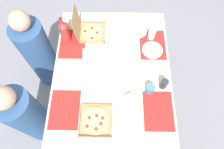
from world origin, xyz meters
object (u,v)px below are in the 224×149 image
(cup_spare, at_px, (152,34))
(cup_clear_right, at_px, (65,28))
(pizza_box_edge_far, at_px, (89,30))
(cup_dark, at_px, (150,89))
(condiment_bowl, at_px, (130,99))
(diner_right_seat, at_px, (40,54))
(plate_near_right, at_px, (137,31))
(pizza_box_corner_left, at_px, (96,121))
(soda_bottle, at_px, (65,31))
(plate_far_left, at_px, (152,50))
(diner_left_seat, at_px, (29,116))
(cup_clear_left, at_px, (164,84))

(cup_spare, distance_m, cup_clear_right, 0.90)
(cup_spare, bearing_deg, cup_clear_right, 85.81)
(pizza_box_edge_far, relative_size, cup_dark, 3.25)
(condiment_bowl, distance_m, diner_right_seat, 1.17)
(plate_near_right, relative_size, cup_spare, 1.92)
(plate_near_right, xyz_separation_m, condiment_bowl, (-0.77, 0.10, 0.02))
(pizza_box_corner_left, height_order, plate_near_right, pizza_box_corner_left)
(cup_dark, bearing_deg, cup_clear_right, 51.69)
(pizza_box_edge_far, height_order, soda_bottle, soda_bottle)
(pizza_box_edge_far, distance_m, pizza_box_corner_left, 0.94)
(cup_spare, xyz_separation_m, diner_right_seat, (-0.09, 1.22, -0.27))
(cup_dark, bearing_deg, diner_right_seat, 66.41)
(plate_far_left, height_order, cup_dark, cup_dark)
(pizza_box_corner_left, height_order, condiment_bowl, condiment_bowl)
(pizza_box_edge_far, bearing_deg, plate_far_left, -107.86)
(pizza_box_edge_far, xyz_separation_m, cup_dark, (-0.64, -0.59, -0.00))
(pizza_box_edge_far, distance_m, cup_clear_right, 0.25)
(cup_clear_right, bearing_deg, diner_left_seat, 159.28)
(plate_near_right, relative_size, soda_bottle, 0.63)
(condiment_bowl, bearing_deg, plate_near_right, -7.55)
(cup_clear_left, bearing_deg, soda_bottle, 61.49)
(plate_far_left, distance_m, cup_spare, 0.17)
(soda_bottle, height_order, condiment_bowl, soda_bottle)
(plate_near_right, xyz_separation_m, cup_spare, (-0.08, -0.14, 0.05))
(pizza_box_corner_left, height_order, diner_left_seat, diner_left_seat)
(cup_clear_right, height_order, cup_dark, same)
(cup_clear_right, bearing_deg, diner_right_seat, 115.89)
(cup_clear_left, xyz_separation_m, diner_left_seat, (-0.24, 1.29, -0.30))
(plate_far_left, relative_size, condiment_bowl, 2.26)
(cup_clear_right, xyz_separation_m, condiment_bowl, (-0.76, -0.66, -0.02))
(soda_bottle, height_order, diner_left_seat, diner_left_seat)
(diner_right_seat, bearing_deg, plate_near_right, -81.03)
(pizza_box_edge_far, bearing_deg, cup_dark, -137.52)
(cup_clear_left, height_order, cup_dark, cup_clear_left)
(cup_dark, relative_size, diner_right_seat, 0.08)
(pizza_box_edge_far, xyz_separation_m, diner_right_seat, (-0.14, 0.57, -0.27))
(soda_bottle, bearing_deg, diner_right_seat, 98.32)
(pizza_box_corner_left, xyz_separation_m, plate_far_left, (0.72, -0.53, -0.00))
(pizza_box_corner_left, bearing_deg, soda_bottle, 21.85)
(pizza_box_corner_left, distance_m, cup_spare, 1.03)
(pizza_box_edge_far, xyz_separation_m, cup_clear_left, (-0.60, -0.72, 0.01))
(pizza_box_edge_far, bearing_deg, condiment_bowl, -151.09)
(cup_clear_left, xyz_separation_m, condiment_bowl, (-0.14, 0.31, -0.03))
(cup_spare, relative_size, cup_clear_right, 1.15)
(soda_bottle, relative_size, cup_clear_right, 3.48)
(plate_far_left, relative_size, diner_left_seat, 0.18)
(cup_dark, bearing_deg, cup_spare, -5.44)
(cup_clear_left, distance_m, diner_right_seat, 1.40)
(pizza_box_edge_far, relative_size, cup_clear_left, 2.80)
(cup_clear_right, relative_size, condiment_bowl, 1.01)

